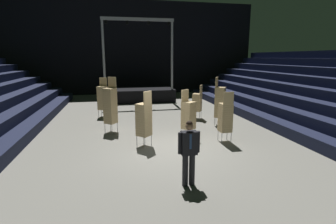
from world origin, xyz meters
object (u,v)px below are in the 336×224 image
(man_with_tie, at_px, (189,150))
(chair_stack_mid_left, at_px, (197,102))
(chair_stack_front_left, at_px, (225,117))
(chair_stack_rear_right, at_px, (188,115))
(stage_riser, at_px, (138,93))
(chair_stack_rear_left, at_px, (144,119))
(chair_stack_mid_right, at_px, (220,102))
(chair_stack_mid_centre, at_px, (110,105))
(chair_stack_front_right, at_px, (103,97))

(man_with_tie, distance_m, chair_stack_mid_left, 7.48)
(chair_stack_front_left, xyz_separation_m, chair_stack_rear_right, (-1.28, 0.67, 0.00))
(stage_riser, xyz_separation_m, chair_stack_rear_right, (1.10, -9.82, 0.40))
(stage_riser, bearing_deg, man_with_tie, -89.90)
(man_with_tie, bearing_deg, chair_stack_rear_left, -78.71)
(chair_stack_rear_left, bearing_deg, chair_stack_mid_right, -13.66)
(chair_stack_mid_left, relative_size, chair_stack_mid_centre, 0.75)
(chair_stack_front_left, bearing_deg, chair_stack_rear_right, 152.30)
(chair_stack_front_left, height_order, chair_stack_mid_right, chair_stack_mid_right)
(stage_riser, bearing_deg, chair_stack_front_right, -115.07)
(chair_stack_rear_left, xyz_separation_m, chair_stack_rear_right, (1.84, 0.56, -0.04))
(stage_riser, distance_m, man_with_tie, 13.60)
(chair_stack_front_left, relative_size, chair_stack_front_right, 0.92)
(chair_stack_mid_right, bearing_deg, chair_stack_mid_centre, -55.33)
(man_with_tie, distance_m, chair_stack_mid_right, 6.27)
(chair_stack_mid_left, bearing_deg, chair_stack_rear_left, 172.05)
(chair_stack_front_left, height_order, chair_stack_mid_centre, chair_stack_mid_centre)
(man_with_tie, xyz_separation_m, chair_stack_rear_right, (1.08, 3.78, 0.02))
(chair_stack_front_right, height_order, chair_stack_rear_left, chair_stack_front_right)
(chair_stack_front_right, height_order, chair_stack_rear_right, chair_stack_front_right)
(stage_riser, distance_m, chair_stack_mid_centre, 8.50)
(chair_stack_mid_left, xyz_separation_m, chair_stack_rear_left, (-3.28, -3.82, 0.13))
(chair_stack_mid_right, bearing_deg, stage_riser, -125.46)
(chair_stack_mid_right, bearing_deg, chair_stack_rear_right, -17.00)
(stage_riser, distance_m, chair_stack_rear_left, 10.41)
(stage_riser, relative_size, chair_stack_front_left, 2.95)
(chair_stack_mid_right, bearing_deg, chair_stack_front_right, -85.34)
(chair_stack_mid_left, bearing_deg, chair_stack_rear_right, -171.17)
(chair_stack_rear_right, bearing_deg, man_with_tie, 39.00)
(chair_stack_mid_right, bearing_deg, chair_stack_front_left, 15.74)
(chair_stack_mid_centre, height_order, chair_stack_rear_left, chair_stack_mid_centre)
(chair_stack_mid_left, relative_size, chair_stack_rear_right, 0.91)
(chair_stack_mid_right, bearing_deg, chair_stack_rear_left, -26.49)
(man_with_tie, xyz_separation_m, chair_stack_front_left, (2.36, 3.11, 0.02))
(chair_stack_rear_right, bearing_deg, stage_riser, -118.66)
(stage_riser, height_order, chair_stack_mid_right, stage_riser)
(man_with_tie, bearing_deg, chair_stack_mid_right, -121.65)
(chair_stack_front_left, distance_m, chair_stack_mid_left, 3.94)
(chair_stack_mid_left, height_order, chair_stack_rear_right, chair_stack_rear_right)
(chair_stack_rear_right, bearing_deg, chair_stack_mid_right, -175.59)
(chair_stack_front_right, distance_m, chair_stack_mid_centre, 3.18)
(stage_riser, xyz_separation_m, chair_stack_front_right, (-2.39, -5.11, 0.49))
(chair_stack_front_left, xyz_separation_m, chair_stack_front_right, (-4.77, 5.38, 0.08))
(chair_stack_front_right, bearing_deg, man_with_tie, 127.90)
(stage_riser, distance_m, chair_stack_front_right, 5.66)
(chair_stack_mid_left, height_order, chair_stack_mid_centre, chair_stack_mid_centre)
(chair_stack_mid_left, distance_m, chair_stack_mid_centre, 4.80)
(chair_stack_front_left, relative_size, chair_stack_mid_centre, 0.82)
(man_with_tie, height_order, chair_stack_mid_centre, chair_stack_mid_centre)
(man_with_tie, relative_size, chair_stack_mid_left, 0.95)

